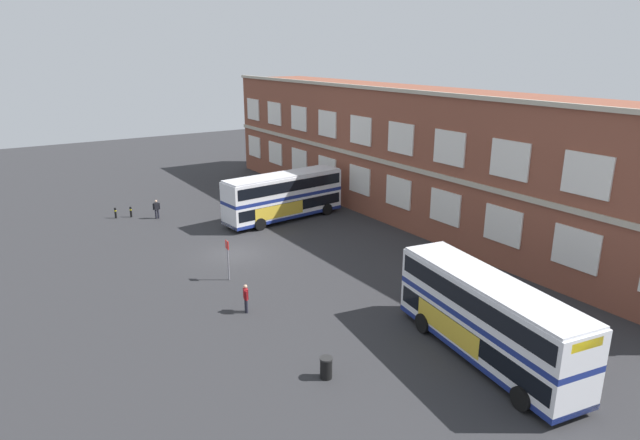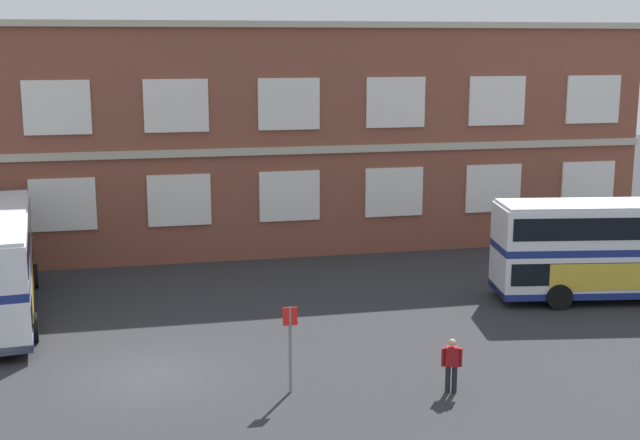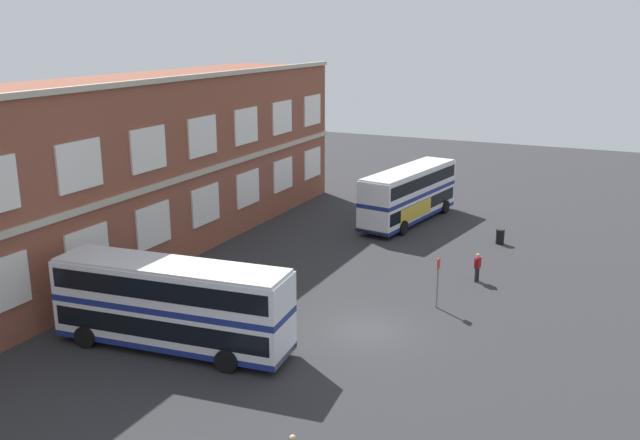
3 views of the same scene
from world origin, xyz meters
TOP-DOWN VIEW (x-y plane):
  - ground_plane at (0.00, 2.00)m, footprint 120.00×120.00m
  - brick_terminal_building at (-0.86, 17.98)m, footprint 53.02×8.19m
  - double_decker_near at (-5.55, 7.22)m, footprint 3.69×11.20m
  - double_decker_middle at (19.53, 4.26)m, footprint 11.27×4.25m
  - waiting_passenger at (8.91, -3.34)m, footprint 0.64×0.34m
  - bus_stand_flag at (4.15, -2.30)m, footprint 0.44×0.10m
  - station_litter_bin at (16.83, -3.12)m, footprint 0.60×0.60m

SIDE VIEW (x-z plane):
  - ground_plane at x=0.00m, z-range 0.00..0.00m
  - station_litter_bin at x=16.83m, z-range 0.01..1.04m
  - waiting_passenger at x=8.91m, z-range 0.08..1.78m
  - bus_stand_flag at x=4.15m, z-range 0.29..2.99m
  - double_decker_near at x=-5.55m, z-range 0.11..4.18m
  - double_decker_middle at x=19.53m, z-range 0.11..4.18m
  - brick_terminal_building at x=-0.86m, z-range -0.15..11.27m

